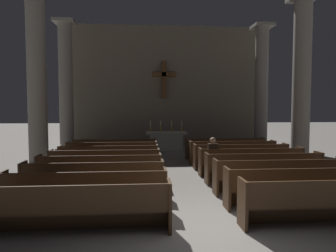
% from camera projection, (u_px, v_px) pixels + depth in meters
% --- Properties ---
extents(ground_plane, '(80.00, 80.00, 0.00)m').
position_uv_depth(ground_plane, '(206.00, 229.00, 5.74)').
color(ground_plane, gray).
extents(pew_left_row_1, '(3.57, 0.50, 0.95)m').
position_uv_depth(pew_left_row_1, '(74.00, 208.00, 5.48)').
color(pew_left_row_1, '#422B19').
rests_on(pew_left_row_1, ground).
extents(pew_left_row_2, '(3.57, 0.50, 0.95)m').
position_uv_depth(pew_left_row_2, '(85.00, 191.00, 6.58)').
color(pew_left_row_2, '#422B19').
rests_on(pew_left_row_2, ground).
extents(pew_left_row_3, '(3.57, 0.50, 0.95)m').
position_uv_depth(pew_left_row_3, '(94.00, 179.00, 7.67)').
color(pew_left_row_3, '#422B19').
rests_on(pew_left_row_3, ground).
extents(pew_left_row_4, '(3.57, 0.50, 0.95)m').
position_uv_depth(pew_left_row_4, '(100.00, 171.00, 8.77)').
color(pew_left_row_4, '#422B19').
rests_on(pew_left_row_4, ground).
extents(pew_left_row_5, '(3.57, 0.50, 0.95)m').
position_uv_depth(pew_left_row_5, '(105.00, 164.00, 9.87)').
color(pew_left_row_5, '#422B19').
rests_on(pew_left_row_5, ground).
extents(pew_left_row_6, '(3.57, 0.50, 0.95)m').
position_uv_depth(pew_left_row_6, '(109.00, 158.00, 10.96)').
color(pew_left_row_6, '#422B19').
rests_on(pew_left_row_6, ground).
extents(pew_left_row_7, '(3.57, 0.50, 0.95)m').
position_uv_depth(pew_left_row_7, '(112.00, 153.00, 12.06)').
color(pew_left_row_7, '#422B19').
rests_on(pew_left_row_7, ground).
extents(pew_left_row_8, '(3.57, 0.50, 0.95)m').
position_uv_depth(pew_left_row_8, '(115.00, 150.00, 13.16)').
color(pew_left_row_8, '#422B19').
rests_on(pew_left_row_8, ground).
extents(pew_right_row_1, '(3.57, 0.50, 0.95)m').
position_uv_depth(pew_right_row_1, '(331.00, 202.00, 5.86)').
color(pew_right_row_1, '#422B19').
rests_on(pew_right_row_1, ground).
extents(pew_right_row_2, '(3.57, 0.50, 0.95)m').
position_uv_depth(pew_right_row_2, '(301.00, 187.00, 6.96)').
color(pew_right_row_2, '#422B19').
rests_on(pew_right_row_2, ground).
extents(pew_right_row_3, '(3.57, 0.50, 0.95)m').
position_uv_depth(pew_right_row_3, '(280.00, 176.00, 8.06)').
color(pew_right_row_3, '#422B19').
rests_on(pew_right_row_3, ground).
extents(pew_right_row_4, '(3.57, 0.50, 0.95)m').
position_uv_depth(pew_right_row_4, '(264.00, 168.00, 9.15)').
color(pew_right_row_4, '#422B19').
rests_on(pew_right_row_4, ground).
extents(pew_right_row_5, '(3.57, 0.50, 0.95)m').
position_uv_depth(pew_right_row_5, '(251.00, 161.00, 10.25)').
color(pew_right_row_5, '#422B19').
rests_on(pew_right_row_5, ground).
extents(pew_right_row_6, '(3.57, 0.50, 0.95)m').
position_uv_depth(pew_right_row_6, '(241.00, 156.00, 11.35)').
color(pew_right_row_6, '#422B19').
rests_on(pew_right_row_6, ground).
extents(pew_right_row_7, '(3.57, 0.50, 0.95)m').
position_uv_depth(pew_right_row_7, '(232.00, 152.00, 12.44)').
color(pew_right_row_7, '#422B19').
rests_on(pew_right_row_7, ground).
extents(pew_right_row_8, '(3.57, 0.50, 0.95)m').
position_uv_depth(pew_right_row_8, '(225.00, 148.00, 13.54)').
color(pew_right_row_8, '#422B19').
rests_on(pew_right_row_8, ground).
extents(column_left_second, '(1.07, 1.07, 6.83)m').
position_uv_depth(column_left_second, '(37.00, 81.00, 11.49)').
color(column_left_second, gray).
rests_on(column_left_second, ground).
extents(column_right_second, '(1.07, 1.07, 6.83)m').
position_uv_depth(column_right_second, '(301.00, 83.00, 12.31)').
color(column_right_second, gray).
rests_on(column_right_second, ground).
extents(column_left_third, '(1.07, 1.07, 6.83)m').
position_uv_depth(column_left_third, '(66.00, 88.00, 15.73)').
color(column_left_third, gray).
rests_on(column_left_third, ground).
extents(column_right_third, '(1.07, 1.07, 6.83)m').
position_uv_depth(column_right_third, '(261.00, 89.00, 16.55)').
color(column_right_third, gray).
rests_on(column_right_third, ground).
extents(altar, '(2.20, 0.90, 1.01)m').
position_uv_depth(altar, '(166.00, 140.00, 16.31)').
color(altar, '#BCB7AD').
rests_on(altar, ground).
extents(candlestick_outer_left, '(0.16, 0.16, 0.60)m').
position_uv_depth(candlestick_outer_left, '(150.00, 128.00, 16.20)').
color(candlestick_outer_left, '#B79338').
rests_on(candlestick_outer_left, altar).
extents(candlestick_inner_left, '(0.16, 0.16, 0.60)m').
position_uv_depth(candlestick_inner_left, '(161.00, 128.00, 16.25)').
color(candlestick_inner_left, '#B79338').
rests_on(candlestick_inner_left, altar).
extents(candlestick_inner_right, '(0.16, 0.16, 0.60)m').
position_uv_depth(candlestick_inner_right, '(172.00, 128.00, 16.29)').
color(candlestick_inner_right, '#B79338').
rests_on(candlestick_inner_right, altar).
extents(candlestick_outer_right, '(0.16, 0.16, 0.60)m').
position_uv_depth(candlestick_outer_right, '(182.00, 128.00, 16.34)').
color(candlestick_outer_right, '#B79338').
rests_on(candlestick_outer_right, altar).
extents(apse_with_cross, '(11.68, 0.51, 7.23)m').
position_uv_depth(apse_with_cross, '(164.00, 86.00, 18.24)').
color(apse_with_cross, '#706656').
rests_on(apse_with_cross, ground).
extents(lone_worshipper, '(0.32, 0.43, 1.32)m').
position_uv_depth(lone_worshipper, '(212.00, 156.00, 10.17)').
color(lone_worshipper, '#26262B').
rests_on(lone_worshipper, ground).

